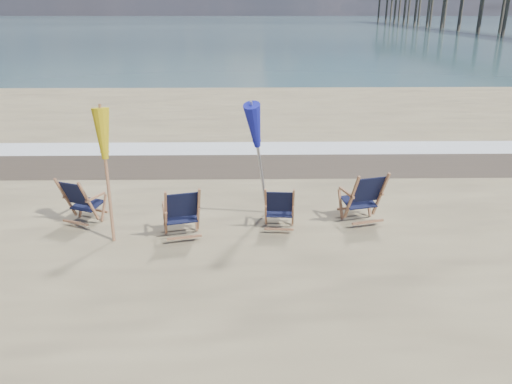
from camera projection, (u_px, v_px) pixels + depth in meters
ocean at (248, 23)px, 126.73m from camera, size 400.00×400.00×0.00m
surf_foam at (252, 148)px, 14.52m from camera, size 200.00×1.40×0.01m
wet_sand_strip at (253, 163)px, 13.12m from camera, size 200.00×2.60×0.00m
beach_chair_0 at (89, 204)px, 9.13m from camera, size 0.84×0.88×0.96m
beach_chair_1 at (199, 212)px, 8.69m from camera, size 0.80×0.86×1.01m
beach_chair_2 at (293, 209)px, 8.97m from camera, size 0.61×0.68×0.88m
beach_chair_3 at (381, 197)px, 9.31m from camera, size 0.86×0.92×1.07m
umbrella_yellow at (103, 142)px, 8.26m from camera, size 0.30×0.30×2.29m
umbrella_blue at (261, 123)px, 8.96m from camera, size 0.30×0.30×2.45m
fishing_pier at (500, 2)px, 75.10m from camera, size 4.40×140.00×9.30m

